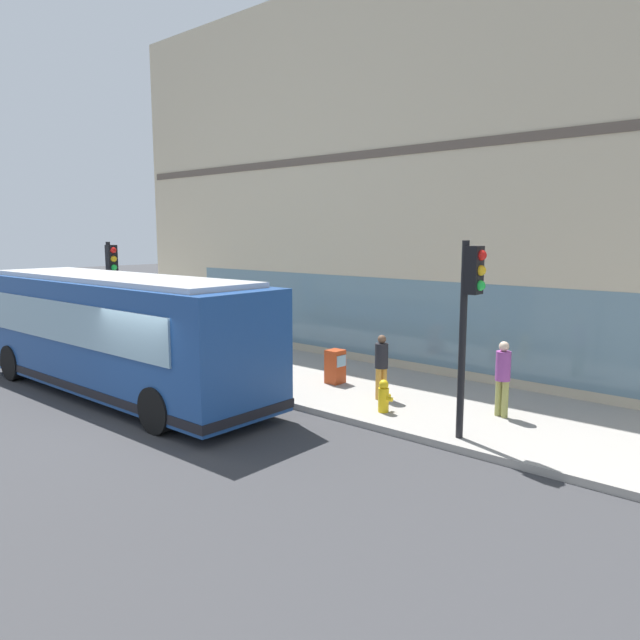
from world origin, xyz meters
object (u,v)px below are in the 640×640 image
at_px(traffic_light_near_corner, 470,303).
at_px(newspaper_vending_box, 335,366).
at_px(fire_hydrant, 384,396).
at_px(city_bus_nearside, 116,335).
at_px(pedestrian_near_hydrant, 381,363).
at_px(pedestrian_walking_along_curb, 503,374).
at_px(pedestrian_near_building_entrance, 181,318).
at_px(traffic_light_down_block, 111,276).

height_order(traffic_light_near_corner, newspaper_vending_box, traffic_light_near_corner).
xyz_separation_m(traffic_light_near_corner, fire_hydrant, (0.40, 2.21, -2.31)).
distance_m(city_bus_nearside, newspaper_vending_box, 5.73).
bearing_deg(pedestrian_near_hydrant, city_bus_nearside, 122.71).
bearing_deg(pedestrian_walking_along_curb, newspaper_vending_box, 91.77).
relative_size(traffic_light_near_corner, fire_hydrant, 5.18).
height_order(pedestrian_near_building_entrance, newspaper_vending_box, pedestrian_near_building_entrance).
xyz_separation_m(pedestrian_near_building_entrance, newspaper_vending_box, (-0.76, -7.93, -0.49)).
distance_m(pedestrian_walking_along_curb, newspaper_vending_box, 4.63).
bearing_deg(pedestrian_near_building_entrance, newspaper_vending_box, -95.50).
relative_size(fire_hydrant, pedestrian_near_building_entrance, 0.45).
relative_size(traffic_light_down_block, pedestrian_near_hydrant, 2.36).
bearing_deg(city_bus_nearside, pedestrian_near_hydrant, -57.29).
relative_size(city_bus_nearside, pedestrian_near_building_entrance, 6.12).
xyz_separation_m(traffic_light_near_corner, pedestrian_near_building_entrance, (2.44, 12.62, -1.73)).
distance_m(pedestrian_near_hydrant, newspaper_vending_box, 1.91).
relative_size(traffic_light_near_corner, newspaper_vending_box, 4.26).
distance_m(pedestrian_near_building_entrance, newspaper_vending_box, 7.98).
xyz_separation_m(traffic_light_down_block, fire_hydrant, (0.48, -10.63, -2.22)).
height_order(fire_hydrant, pedestrian_near_hydrant, pedestrian_near_hydrant).
bearing_deg(pedestrian_walking_along_curb, pedestrian_near_building_entrance, 87.16).
xyz_separation_m(traffic_light_down_block, pedestrian_near_hydrant, (1.32, -9.96, -1.69)).
bearing_deg(fire_hydrant, pedestrian_near_building_entrance, 78.91).
relative_size(pedestrian_near_hydrant, pedestrian_walking_along_curb, 0.94).
bearing_deg(city_bus_nearside, newspaper_vending_box, -43.57).
xyz_separation_m(pedestrian_walking_along_curb, newspaper_vending_box, (-0.14, 4.60, -0.50)).
xyz_separation_m(pedestrian_near_building_entrance, pedestrian_walking_along_curb, (-0.62, -12.54, 0.01)).
bearing_deg(traffic_light_down_block, newspaper_vending_box, -77.85).
relative_size(city_bus_nearside, traffic_light_near_corner, 2.63).
bearing_deg(pedestrian_near_building_entrance, pedestrian_walking_along_curb, -92.84).
bearing_deg(city_bus_nearside, pedestrian_near_building_entrance, 39.73).
relative_size(traffic_light_near_corner, pedestrian_near_building_entrance, 2.33).
bearing_deg(traffic_light_down_block, pedestrian_walking_along_curb, -81.54).
bearing_deg(fire_hydrant, pedestrian_walking_along_curb, -56.28).
xyz_separation_m(fire_hydrant, pedestrian_walking_along_curb, (1.42, -2.13, 0.60)).
xyz_separation_m(traffic_light_near_corner, newspaper_vending_box, (1.68, 4.69, -2.22)).
xyz_separation_m(city_bus_nearside, newspaper_vending_box, (4.09, -3.90, -0.95)).
bearing_deg(traffic_light_near_corner, pedestrian_near_building_entrance, 79.04).
height_order(city_bus_nearside, traffic_light_down_block, traffic_light_down_block).
bearing_deg(pedestrian_walking_along_curb, traffic_light_near_corner, -177.24).
distance_m(city_bus_nearside, fire_hydrant, 7.04).
height_order(city_bus_nearside, pedestrian_near_hydrant, city_bus_nearside).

